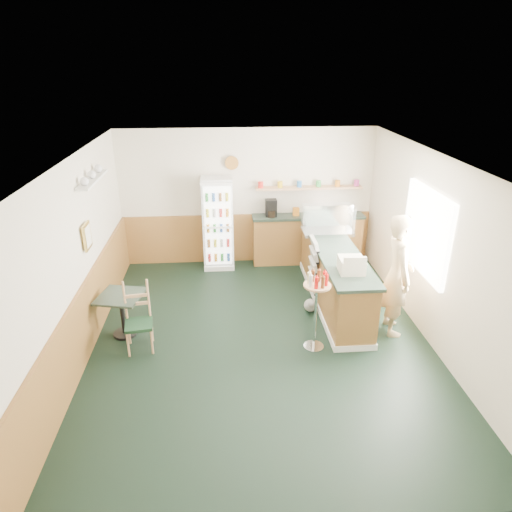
{
  "coord_description": "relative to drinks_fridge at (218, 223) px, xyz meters",
  "views": [
    {
      "loc": [
        -0.5,
        -5.76,
        3.89
      ],
      "look_at": [
        -0.02,
        0.6,
        1.12
      ],
      "focal_mm": 32.0,
      "sensor_mm": 36.0,
      "label": 1
    }
  ],
  "objects": [
    {
      "name": "ground",
      "position": [
        0.6,
        -2.74,
        -0.9
      ],
      "size": [
        6.0,
        6.0,
        0.0
      ],
      "primitive_type": "plane",
      "color": "black",
      "rests_on": "ground"
    },
    {
      "name": "room_envelope",
      "position": [
        0.38,
        -2.01,
        0.62
      ],
      "size": [
        5.04,
        6.02,
        2.72
      ],
      "color": "beige",
      "rests_on": "ground"
    },
    {
      "name": "service_counter",
      "position": [
        1.95,
        -1.66,
        -0.44
      ],
      "size": [
        0.68,
        3.01,
        1.01
      ],
      "color": "#966330",
      "rests_on": "ground"
    },
    {
      "name": "back_counter",
      "position": [
        1.79,
        0.06,
        -0.36
      ],
      "size": [
        2.24,
        0.42,
        1.69
      ],
      "color": "#966330",
      "rests_on": "ground"
    },
    {
      "name": "drinks_fridge",
      "position": [
        0.0,
        0.0,
        0.0
      ],
      "size": [
        0.6,
        0.52,
        1.81
      ],
      "color": "white",
      "rests_on": "ground"
    },
    {
      "name": "display_case",
      "position": [
        1.95,
        -0.97,
        0.36
      ],
      "size": [
        0.89,
        0.46,
        0.5
      ],
      "color": "silver",
      "rests_on": "service_counter"
    },
    {
      "name": "cash_register",
      "position": [
        1.95,
        -2.57,
        0.21
      ],
      "size": [
        0.38,
        0.39,
        0.21
      ],
      "primitive_type": "cube",
      "rotation": [
        0.0,
        0.0,
        -0.05
      ],
      "color": "beige",
      "rests_on": "service_counter"
    },
    {
      "name": "shopkeeper",
      "position": [
        2.65,
        -2.61,
        0.04
      ],
      "size": [
        0.5,
        0.66,
        1.88
      ],
      "primitive_type": "imported",
      "rotation": [
        0.0,
        0.0,
        1.49
      ],
      "color": "tan",
      "rests_on": "ground"
    },
    {
      "name": "condiment_stand",
      "position": [
        1.37,
        -2.98,
        -0.1
      ],
      "size": [
        0.38,
        0.38,
        1.2
      ],
      "rotation": [
        0.0,
        0.0,
        -0.34
      ],
      "color": "silver",
      "rests_on": "ground"
    },
    {
      "name": "newspaper_rack",
      "position": [
        1.6,
        -1.63,
        -0.21
      ],
      "size": [
        0.09,
        0.47,
        0.94
      ],
      "color": "black",
      "rests_on": "ground"
    },
    {
      "name": "cafe_table",
      "position": [
        -1.45,
        -2.44,
        -0.43
      ],
      "size": [
        0.74,
        0.74,
        0.68
      ],
      "rotation": [
        0.0,
        0.0,
        -0.23
      ],
      "color": "black",
      "rests_on": "ground"
    },
    {
      "name": "cafe_chair",
      "position": [
        -1.14,
        -2.75,
        -0.37
      ],
      "size": [
        0.43,
        0.43,
        1.02
      ],
      "rotation": [
        0.0,
        0.0,
        0.14
      ],
      "color": "black",
      "rests_on": "ground"
    },
    {
      "name": "dog_doorstop",
      "position": [
        1.51,
        -1.97,
        -0.78
      ],
      "size": [
        0.21,
        0.28,
        0.26
      ],
      "rotation": [
        0.0,
        0.0,
        0.37
      ],
      "color": "gray",
      "rests_on": "ground"
    }
  ]
}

